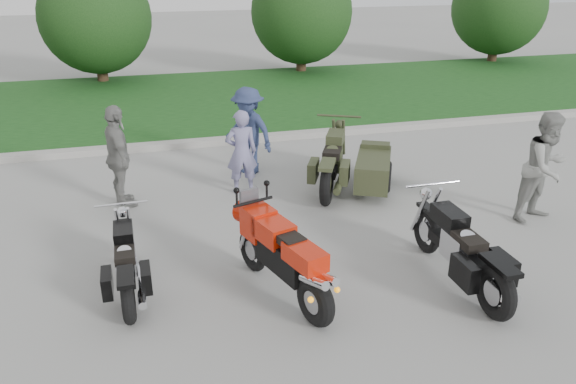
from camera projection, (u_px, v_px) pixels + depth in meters
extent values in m
plane|color=#999994|center=(295.00, 273.00, 7.80)|extent=(80.00, 80.00, 0.00)
cube|color=#A09D96|center=(226.00, 141.00, 13.11)|extent=(60.00, 0.30, 0.15)
cube|color=#276021|center=(204.00, 100.00, 16.80)|extent=(60.00, 8.00, 0.14)
cylinder|color=#3F2B1C|center=(102.00, 67.00, 18.86)|extent=(0.36, 0.36, 1.20)
sphere|color=#173513|center=(95.00, 18.00, 18.24)|extent=(3.60, 3.60, 3.60)
cylinder|color=#3F2B1C|center=(301.00, 58.00, 20.52)|extent=(0.36, 0.36, 1.20)
sphere|color=#173513|center=(302.00, 12.00, 19.90)|extent=(3.60, 3.60, 3.60)
cylinder|color=#3F2B1C|center=(493.00, 49.00, 22.42)|extent=(0.36, 0.36, 1.20)
sphere|color=#173513|center=(499.00, 7.00, 21.80)|extent=(3.60, 3.60, 3.60)
torus|color=black|center=(316.00, 301.00, 6.61)|extent=(0.39, 0.67, 0.64)
torus|color=black|center=(253.00, 250.00, 7.78)|extent=(0.31, 0.63, 0.62)
cube|color=black|center=(284.00, 258.00, 7.05)|extent=(0.56, 0.98, 0.36)
cube|color=red|center=(274.00, 231.00, 7.13)|extent=(0.51, 0.65, 0.27)
cube|color=red|center=(305.00, 256.00, 6.60)|extent=(0.47, 0.64, 0.23)
cube|color=black|center=(290.00, 239.00, 6.82)|extent=(0.37, 0.43, 0.10)
cube|color=red|center=(258.00, 222.00, 7.44)|extent=(0.46, 0.50, 0.42)
cylinder|color=silver|center=(314.00, 282.00, 6.40)|extent=(0.26, 0.49, 0.23)
cylinder|color=silver|center=(324.00, 278.00, 6.47)|extent=(0.26, 0.49, 0.23)
torus|color=black|center=(128.00, 300.00, 6.66)|extent=(0.16, 0.61, 0.60)
torus|color=black|center=(126.00, 245.00, 7.96)|extent=(0.12, 0.57, 0.57)
cube|color=black|center=(127.00, 265.00, 7.28)|extent=(0.21, 1.07, 0.12)
cube|color=silver|center=(126.00, 260.00, 7.26)|extent=(0.27, 0.40, 0.31)
cube|color=black|center=(123.00, 234.00, 7.39)|extent=(0.26, 0.49, 0.19)
cube|color=black|center=(125.00, 254.00, 7.08)|extent=(0.26, 0.45, 0.11)
cube|color=black|center=(125.00, 277.00, 6.54)|extent=(0.20, 0.49, 0.05)
cylinder|color=silver|center=(141.00, 283.00, 7.10)|extent=(0.10, 0.98, 0.09)
torus|color=black|center=(496.00, 292.00, 6.72)|extent=(0.18, 0.71, 0.71)
torus|color=black|center=(427.00, 231.00, 8.25)|extent=(0.13, 0.67, 0.67)
cube|color=black|center=(459.00, 252.00, 7.45)|extent=(0.24, 1.25, 0.15)
cube|color=silver|center=(459.00, 247.00, 7.42)|extent=(0.31, 0.47, 0.36)
cube|color=black|center=(449.00, 217.00, 7.58)|extent=(0.29, 0.57, 0.23)
cube|color=black|center=(467.00, 240.00, 7.21)|extent=(0.29, 0.52, 0.12)
cube|color=black|center=(500.00, 265.00, 6.57)|extent=(0.23, 0.57, 0.06)
cylinder|color=silver|center=(485.00, 274.00, 7.23)|extent=(0.11, 1.14, 0.10)
torus|color=black|center=(327.00, 186.00, 9.78)|extent=(0.49, 0.75, 0.74)
torus|color=black|center=(338.00, 154.00, 11.42)|extent=(0.42, 0.68, 0.70)
cube|color=black|center=(333.00, 164.00, 10.56)|extent=(0.79, 1.28, 0.15)
cube|color=#343A22|center=(333.00, 159.00, 10.53)|extent=(0.51, 0.58, 0.38)
cube|color=#343A22|center=(335.00, 139.00, 10.70)|extent=(0.54, 0.67, 0.24)
cube|color=black|center=(332.00, 152.00, 10.30)|extent=(0.51, 0.62, 0.13)
cube|color=#343A22|center=(327.00, 164.00, 9.63)|extent=(0.48, 0.64, 0.07)
cylinder|color=#343A22|center=(341.00, 179.00, 10.24)|extent=(0.62, 1.12, 0.11)
cube|color=#343A22|center=(373.00, 169.00, 10.34)|extent=(1.16, 1.53, 0.49)
torus|color=black|center=(388.00, 177.00, 10.34)|extent=(0.38, 0.61, 0.61)
imported|color=gray|center=(242.00, 152.00, 10.17)|extent=(0.58, 0.39, 1.57)
imported|color=gray|center=(546.00, 167.00, 9.07)|extent=(1.06, 0.93, 1.83)
imported|color=navy|center=(248.00, 131.00, 11.06)|extent=(1.22, 1.28, 1.75)
imported|color=gray|center=(119.00, 157.00, 9.56)|extent=(0.68, 1.13, 1.80)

